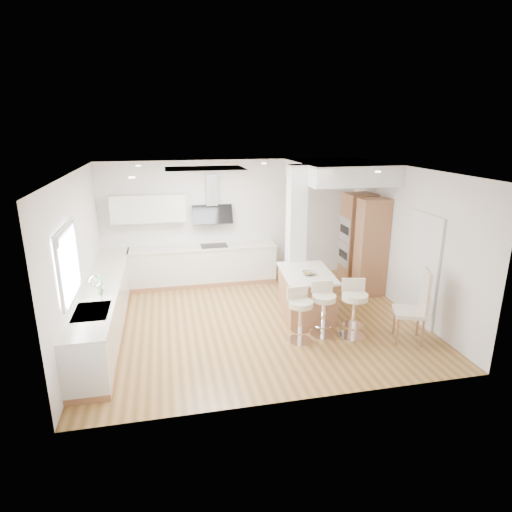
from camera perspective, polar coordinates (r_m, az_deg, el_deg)
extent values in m
plane|color=#A2733C|center=(8.15, -0.06, -8.64)|extent=(6.00, 6.00, 0.00)
cube|color=white|center=(8.15, -0.06, -8.64)|extent=(6.00, 5.00, 0.02)
cube|color=white|center=(10.04, -3.05, 4.73)|extent=(6.00, 0.04, 2.80)
cube|color=white|center=(7.64, -22.64, -0.53)|extent=(0.04, 5.00, 2.80)
cube|color=white|center=(8.76, 19.51, 1.94)|extent=(0.04, 5.00, 2.80)
cube|color=white|center=(7.86, -6.83, 11.38)|extent=(1.40, 0.95, 0.05)
cube|color=white|center=(7.86, -6.82, 11.27)|extent=(1.25, 0.80, 0.03)
cylinder|color=beige|center=(8.73, -15.44, 11.52)|extent=(0.10, 0.10, 0.02)
cylinder|color=beige|center=(6.75, -16.24, 10.01)|extent=(0.10, 0.10, 0.02)
cylinder|color=beige|center=(8.96, 1.09, 12.23)|extent=(0.10, 0.10, 0.02)
cylinder|color=beige|center=(8.95, 11.44, 11.90)|extent=(0.10, 0.10, 0.02)
cylinder|color=beige|center=(7.60, 15.95, 10.75)|extent=(0.10, 0.10, 0.02)
cube|color=white|center=(6.72, -23.82, -0.74)|extent=(0.03, 1.15, 0.95)
cube|color=white|center=(6.59, -24.26, 3.46)|extent=(0.04, 1.28, 0.06)
cube|color=white|center=(6.87, -23.24, -4.75)|extent=(0.04, 1.28, 0.06)
cube|color=white|center=(6.15, -24.79, -2.42)|extent=(0.04, 0.06, 0.95)
cube|color=white|center=(7.29, -22.86, 0.70)|extent=(0.04, 0.06, 0.95)
cube|color=#999CA1|center=(6.60, -24.05, 2.83)|extent=(0.03, 1.18, 0.14)
cube|color=#463D37|center=(8.38, 21.25, -1.76)|extent=(0.02, 0.90, 2.00)
cube|color=white|center=(8.37, 21.16, -1.77)|extent=(0.05, 1.00, 2.10)
cube|color=#A46D46|center=(8.29, -19.23, -8.82)|extent=(0.60, 4.50, 0.10)
cube|color=silver|center=(8.12, -19.53, -6.08)|extent=(0.60, 4.50, 0.76)
cube|color=beige|center=(7.98, -19.81, -3.44)|extent=(0.63, 4.50, 0.04)
cube|color=#A9A9AE|center=(6.83, -21.08, -6.95)|extent=(0.50, 0.75, 0.02)
cube|color=#A9A9AE|center=(6.69, -21.25, -7.95)|extent=(0.40, 0.34, 0.10)
cube|color=#A9A9AE|center=(7.01, -20.83, -6.73)|extent=(0.40, 0.34, 0.10)
cylinder|color=white|center=(7.01, -19.93, -4.51)|extent=(0.02, 0.02, 0.36)
torus|color=white|center=(6.96, -20.64, -3.15)|extent=(0.18, 0.02, 0.18)
imported|color=#4A924B|center=(7.35, -20.12, -3.66)|extent=(0.17, 0.12, 0.33)
cube|color=#A46D46|center=(10.04, -6.89, -3.40)|extent=(3.30, 0.60, 0.10)
cube|color=silver|center=(9.90, -6.98, -1.07)|extent=(3.30, 0.60, 0.76)
cube|color=beige|center=(9.79, -7.06, 1.16)|extent=(3.33, 0.63, 0.04)
cube|color=black|center=(9.80, -5.61, 1.39)|extent=(0.60, 0.40, 0.01)
cube|color=silver|center=(9.68, -14.16, 6.19)|extent=(1.60, 0.34, 0.60)
cube|color=#A9A9AE|center=(9.74, -5.96, 8.77)|extent=(0.25, 0.18, 0.70)
cube|color=black|center=(9.76, -5.81, 5.51)|extent=(0.90, 0.26, 0.44)
cube|color=white|center=(8.80, 5.35, 2.92)|extent=(0.35, 0.35, 2.80)
cube|color=white|center=(9.37, 10.97, 11.01)|extent=(1.78, 2.20, 0.40)
cube|color=#A46D46|center=(9.97, 13.33, 2.13)|extent=(0.62, 0.62, 2.10)
cube|color=#A46D46|center=(9.37, 15.13, 1.05)|extent=(0.62, 0.40, 2.10)
cube|color=#A9A9AE|center=(9.78, 11.78, 3.47)|extent=(0.02, 0.55, 0.55)
cube|color=#A9A9AE|center=(9.93, 11.58, 0.21)|extent=(0.02, 0.55, 0.55)
cube|color=black|center=(9.78, 11.73, 3.46)|extent=(0.01, 0.45, 0.18)
cube|color=black|center=(9.93, 11.53, 0.21)|extent=(0.01, 0.45, 0.18)
cube|color=#A46D46|center=(8.35, 6.66, -5.06)|extent=(0.97, 1.40, 0.82)
cube|color=beige|center=(8.20, 6.76, -2.28)|extent=(1.05, 1.49, 0.04)
imported|color=gray|center=(8.05, 7.01, -2.28)|extent=(0.27, 0.27, 0.06)
sphere|color=orange|center=(8.06, 7.27, -2.25)|extent=(0.07, 0.07, 0.07)
sphere|color=orange|center=(8.06, 6.72, -2.23)|extent=(0.07, 0.07, 0.07)
sphere|color=olive|center=(8.02, 7.08, -2.35)|extent=(0.07, 0.07, 0.07)
cylinder|color=white|center=(7.47, 5.83, -11.17)|extent=(0.47, 0.47, 0.03)
cylinder|color=white|center=(7.32, 5.91, -8.94)|extent=(0.07, 0.07, 0.63)
cylinder|color=white|center=(7.38, 5.88, -9.82)|extent=(0.36, 0.36, 0.01)
cylinder|color=beige|center=(7.17, 5.99, -6.37)|extent=(0.45, 0.45, 0.10)
cube|color=beige|center=(7.25, 5.53, -4.87)|extent=(0.37, 0.09, 0.21)
cylinder|color=white|center=(7.72, 8.83, -10.29)|extent=(0.47, 0.47, 0.03)
cylinder|color=white|center=(7.58, 8.95, -8.08)|extent=(0.07, 0.07, 0.64)
cylinder|color=white|center=(7.63, 8.90, -8.95)|extent=(0.36, 0.36, 0.01)
cylinder|color=beige|center=(7.43, 9.08, -5.55)|extent=(0.45, 0.45, 0.10)
cube|color=beige|center=(7.52, 8.81, -4.06)|extent=(0.38, 0.08, 0.22)
cylinder|color=white|center=(7.76, 12.69, -10.36)|extent=(0.55, 0.55, 0.03)
cylinder|color=white|center=(7.61, 12.86, -8.02)|extent=(0.09, 0.09, 0.68)
cylinder|color=white|center=(7.67, 12.80, -8.94)|extent=(0.42, 0.42, 0.02)
cylinder|color=beige|center=(7.46, 13.06, -5.33)|extent=(0.52, 0.52, 0.10)
cube|color=beige|center=(7.56, 12.86, -3.75)|extent=(0.40, 0.13, 0.23)
cube|color=beige|center=(7.70, 19.78, -7.06)|extent=(0.65, 0.65, 0.07)
cube|color=beige|center=(7.61, 21.69, -4.58)|extent=(0.22, 0.45, 0.80)
cylinder|color=#A46D46|center=(7.60, 18.33, -9.53)|extent=(0.05, 0.05, 0.49)
cylinder|color=#A46D46|center=(7.96, 17.92, -8.27)|extent=(0.05, 0.05, 0.49)
cylinder|color=#A46D46|center=(7.68, 21.30, -9.58)|extent=(0.05, 0.05, 0.49)
cylinder|color=#A46D46|center=(8.03, 20.76, -8.33)|extent=(0.05, 0.05, 0.49)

